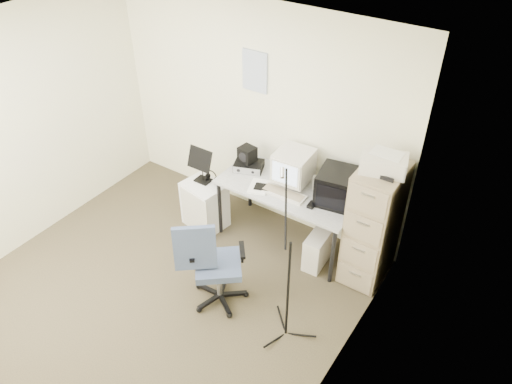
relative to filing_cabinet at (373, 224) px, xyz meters
The scene contains 23 objects.
floor 2.26m from the filing_cabinet, 136.87° to the right, with size 3.60×3.60×0.01m, color #342C22.
ceiling 2.85m from the filing_cabinet, 136.87° to the right, with size 3.60×3.60×0.01m, color white.
wall_back 1.72m from the filing_cabinet, 168.55° to the left, with size 3.60×0.02×2.50m, color #F9F6C2.
wall_left 3.74m from the filing_cabinet, 156.35° to the right, with size 0.02×3.60×2.50m, color #F9F6C2.
wall_right 1.61m from the filing_cabinet, 81.54° to the right, with size 0.02×3.60×2.50m, color #F9F6C2.
wall_calendar 1.97m from the filing_cabinet, 169.10° to the left, with size 0.30×0.02×0.44m, color white.
filing_cabinet is the anchor object (origin of this frame).
printer 0.73m from the filing_cabinet, 90.00° to the right, with size 0.40×0.28×0.16m, color silver.
desk 0.99m from the filing_cabinet, behind, with size 1.50×0.70×0.73m, color silver.
crt_monitor 0.99m from the filing_cabinet, behind, with size 0.36×0.38×0.39m, color silver.
crt_tv 0.51m from the filing_cabinet, behind, with size 0.38×0.40×0.34m, color black.
desk_speaker 0.73m from the filing_cabinet, behind, with size 0.07×0.07×0.14m, color beige.
keyboard 0.95m from the filing_cabinet, 169.92° to the right, with size 0.48×0.17×0.03m, color silver.
mouse 0.63m from the filing_cabinet, 163.93° to the right, with size 0.06×0.11×0.03m, color black.
radio_receiver 1.50m from the filing_cabinet, behind, with size 0.31×0.22×0.09m, color black.
radio_speaker 1.55m from the filing_cabinet, behind, with size 0.17×0.16×0.17m, color black.
papers 1.23m from the filing_cabinet, behind, with size 0.20×0.27×0.02m, color white.
pc_tower 0.69m from the filing_cabinet, 162.79° to the right, with size 0.19×0.42×0.39m, color silver.
office_chair 1.56m from the filing_cabinet, 132.61° to the right, with size 0.55×0.55×0.96m, color #353F57.
side_cart 1.94m from the filing_cabinet, behind, with size 0.46×0.37×0.57m, color white.
music_stand 1.95m from the filing_cabinet, behind, with size 0.30×0.16×0.44m, color black.
headphones 1.85m from the filing_cabinet, behind, with size 0.16×0.16×0.03m, color black.
mic_stand 1.18m from the filing_cabinet, 104.34° to the right, with size 0.02×0.02×1.48m, color black.
Camera 1 is at (2.68, -2.26, 3.82)m, focal length 35.00 mm.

